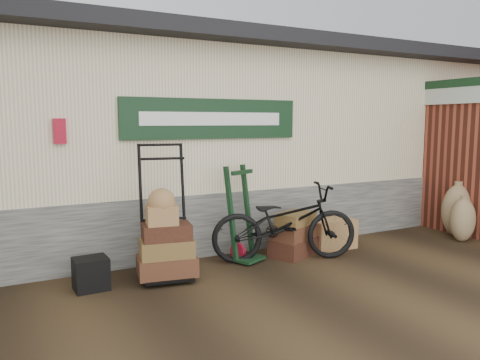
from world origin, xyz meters
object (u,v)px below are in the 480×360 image
suitcase_stack (294,234)px  black_trunk (91,274)px  porter_trolley (164,210)px  wicker_hamper (331,233)px  bicycle (285,218)px  green_barrow (242,214)px

suitcase_stack → black_trunk: (-2.84, -0.08, -0.13)m
suitcase_stack → black_trunk: size_ratio=1.90×
porter_trolley → black_trunk: bearing=-166.3°
suitcase_stack → black_trunk: bearing=-178.4°
wicker_hamper → bicycle: bearing=-167.2°
black_trunk → bicycle: bicycle is taller
suitcase_stack → bicycle: size_ratio=0.35×
green_barrow → bicycle: bearing=-51.6°
green_barrow → wicker_hamper: 1.58m
black_trunk → porter_trolley: bearing=3.6°
green_barrow → black_trunk: bearing=161.6°
suitcase_stack → wicker_hamper: bearing=5.8°
black_trunk → green_barrow: bearing=5.6°
porter_trolley → wicker_hamper: bearing=12.1°
porter_trolley → wicker_hamper: porter_trolley is taller
porter_trolley → bicycle: porter_trolley is taller
porter_trolley → bicycle: size_ratio=0.83×
suitcase_stack → bicycle: bicycle is taller
green_barrow → wicker_hamper: green_barrow is taller
bicycle → wicker_hamper: bearing=-59.6°
wicker_hamper → suitcase_stack: bearing=-174.2°
suitcase_stack → green_barrow: bearing=171.2°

